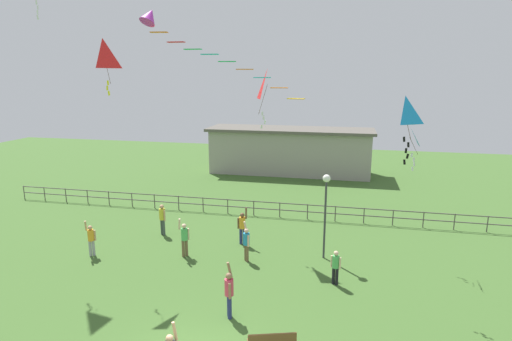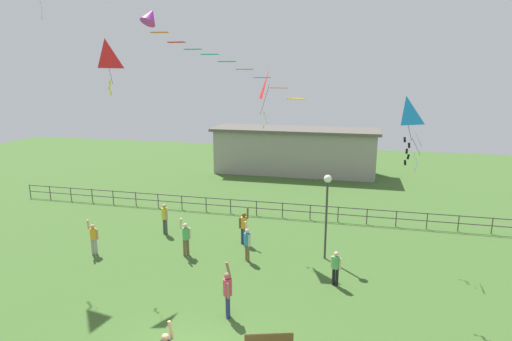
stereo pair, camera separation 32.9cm
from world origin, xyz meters
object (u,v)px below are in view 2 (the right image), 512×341
Objects in this scene: person_1 at (247,242)px; kite_0 at (412,139)px; person_7 at (244,226)px; person_0 at (336,266)px; person_4 at (165,217)px; lamppost at (327,198)px; person_6 at (93,237)px; person_3 at (186,237)px; kite_2 at (106,55)px; person_2 at (228,291)px; streamer_kite at (164,24)px; kite_4 at (405,114)px; kite_3 at (269,86)px.

kite_0 is (7.18, 2.36, 4.75)m from person_1.
person_7 is 0.99× the size of kite_0.
person_0 is 0.87× the size of person_4.
person_6 is (-10.97, -2.16, -2.11)m from lamppost.
kite_2 reaches higher than person_3.
person_7 is (-0.69, 1.92, 0.05)m from person_1.
person_1 is 0.79× the size of kite_2.
kite_0 is at bearing 18.17° from person_1.
person_7 is at bearing -3.89° from person_4.
streamer_kite is (-3.02, 2.16, 9.35)m from person_2.
kite_4 is at bearing -36.95° from lamppost.
person_2 reaches higher than person_6.
streamer_kite is at bearing 144.42° from person_2.
person_2 reaches higher than person_7.
kite_4 is (6.42, -1.05, 6.17)m from person_1.
person_4 is (-2.23, 2.36, 0.01)m from person_3.
person_6 is at bearing -123.74° from person_4.
kite_0 is at bearing -4.45° from kite_3.
kite_3 is at bearing 131.20° from person_0.
person_1 is 8.96m from kite_4.
kite_0 is 11.81m from streamer_kite.
person_3 reaches higher than person_6.
person_6 is 15.19m from kite_4.
kite_2 is (-13.15, -3.41, 3.68)m from kite_0.
person_1 is at bearing 161.34° from person_0.
person_2 is 6.69m from person_7.
kite_0 is 0.84× the size of kite_2.
person_4 is at bearing 77.78° from kite_2.
person_1 is (-4.14, 1.40, 0.09)m from person_0.
kite_4 reaches higher than person_3.
person_2 is 10.76m from kite_0.
person_0 is 10.08m from person_4.
person_1 is 0.95× the size of kite_0.
person_2 is 10.06m from streamer_kite.
person_4 is (-8.79, 1.11, -2.03)m from lamppost.
kite_2 is 7.61m from kite_3.
lamppost is 6.83m from person_2.
person_4 is at bearing 133.40° from person_3.
kite_3 is at bearing 90.81° from person_2.
person_7 is at bearing 169.27° from lamppost.
person_2 is 0.86× the size of kite_2.
person_1 is 1.05× the size of person_6.
person_2 is 1.19× the size of person_4.
lamppost is 2.39× the size of person_4.
person_7 is at bearing 29.39° from kite_2.
person_3 is 11.52m from kite_0.
person_6 is 7.38m from person_7.
kite_4 reaches higher than person_0.
lamppost is at bearing 12.92° from kite_2.
person_2 is at bearing -35.58° from streamer_kite.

